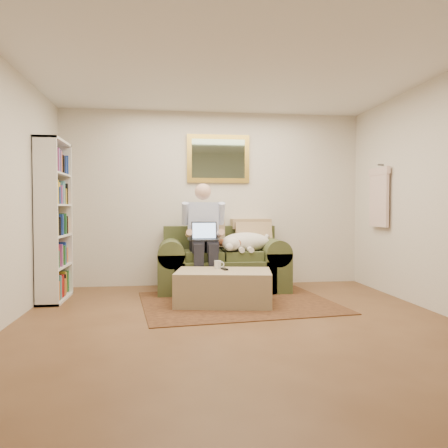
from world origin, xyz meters
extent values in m
cube|color=brown|center=(0.00, 0.00, 0.00)|extent=(4.50, 5.00, 0.01)
cube|color=white|center=(0.00, 0.00, 2.60)|extent=(4.50, 5.00, 0.01)
cube|color=silver|center=(0.00, 2.50, 1.30)|extent=(4.50, 0.01, 2.60)
cube|color=black|center=(0.15, 1.15, 0.01)|extent=(2.47, 2.07, 0.01)
cube|color=#47522B|center=(0.07, 1.98, 0.22)|extent=(1.36, 0.87, 0.44)
cube|color=#47522B|center=(0.07, 2.36, 0.67)|extent=(1.64, 0.19, 0.45)
cube|color=#47522B|center=(-0.64, 1.98, 0.27)|extent=(0.36, 0.87, 0.90)
cube|color=#47522B|center=(0.79, 1.98, 0.27)|extent=(0.36, 0.87, 0.90)
cube|color=#47522B|center=(-0.20, 1.92, 0.50)|extent=(0.51, 0.59, 0.13)
cube|color=#47522B|center=(0.34, 1.92, 0.50)|extent=(0.51, 0.59, 0.13)
cube|color=black|center=(-0.20, 1.73, 0.73)|extent=(0.35, 0.24, 0.02)
cube|color=black|center=(-0.20, 1.85, 0.85)|extent=(0.35, 0.07, 0.24)
cube|color=#99BFF2|center=(-0.20, 1.84, 0.85)|extent=(0.32, 0.05, 0.21)
cube|color=tan|center=(-0.03, 1.08, 0.20)|extent=(1.23, 0.90, 0.41)
cylinder|color=white|center=(-0.08, 1.26, 0.46)|extent=(0.08, 0.08, 0.10)
cube|color=black|center=(-0.01, 1.15, 0.42)|extent=(0.08, 0.16, 0.02)
cube|color=gold|center=(0.07, 2.48, 1.90)|extent=(0.94, 0.04, 0.72)
cube|color=gray|center=(0.07, 2.46, 1.90)|extent=(0.80, 0.01, 0.58)
camera|label=1|loc=(-0.69, -4.07, 1.15)|focal=35.00mm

